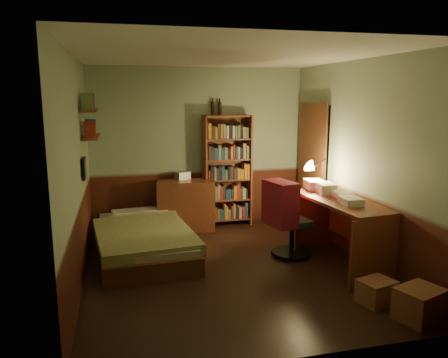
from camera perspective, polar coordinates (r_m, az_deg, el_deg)
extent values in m
cube|color=black|center=(5.63, 0.61, -11.64)|extent=(3.50, 4.00, 0.02)
cube|color=silver|center=(5.22, 0.67, 15.97)|extent=(3.50, 4.00, 0.02)
cube|color=gray|center=(7.22, -3.30, 4.12)|extent=(3.50, 0.02, 2.60)
cube|color=gray|center=(5.13, -18.77, 0.81)|extent=(0.02, 4.00, 2.60)
cube|color=gray|center=(5.95, 17.32, 2.20)|extent=(0.02, 4.00, 2.60)
cube|color=gray|center=(3.40, 9.03, -3.66)|extent=(3.50, 0.02, 2.60)
cube|color=black|center=(7.11, 11.56, 1.37)|extent=(0.06, 0.90, 2.00)
cube|color=#482613|center=(7.09, 11.30, 1.36)|extent=(0.02, 0.98, 2.08)
cube|color=#567037|center=(6.16, -10.51, -6.52)|extent=(1.29, 2.24, 0.65)
cube|color=brown|center=(7.10, -4.94, -3.38)|extent=(0.97, 0.60, 0.81)
cube|color=#B2B2B7|center=(7.12, -5.48, 0.47)|extent=(0.27, 0.25, 0.12)
cube|color=brown|center=(7.21, 0.43, 1.05)|extent=(0.80, 0.32, 1.83)
cylinder|color=black|center=(7.16, -1.47, 9.21)|extent=(0.06, 0.06, 0.21)
cylinder|color=black|center=(7.19, -0.55, 9.20)|extent=(0.06, 0.06, 0.21)
cube|color=brown|center=(5.84, 14.96, -6.64)|extent=(0.82, 1.64, 0.85)
cube|color=silver|center=(6.27, 11.73, -0.71)|extent=(0.27, 0.34, 0.13)
cone|color=black|center=(6.40, 12.80, 1.72)|extent=(0.21, 0.21, 0.62)
cube|color=#274D36|center=(5.96, 8.90, -5.50)|extent=(0.56, 0.52, 0.96)
cube|color=maroon|center=(5.70, 6.92, 1.77)|extent=(0.28, 0.51, 0.59)
cube|color=brown|center=(6.18, -16.96, 5.33)|extent=(0.20, 0.90, 0.03)
cube|color=brown|center=(6.16, -17.14, 8.57)|extent=(0.20, 0.90, 0.03)
cube|color=black|center=(5.73, -17.83, 1.35)|extent=(0.04, 0.32, 0.26)
cube|color=brown|center=(4.78, 24.17, -14.68)|extent=(0.51, 0.46, 0.32)
cube|color=brown|center=(4.98, 19.30, -13.70)|extent=(0.42, 0.37, 0.25)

